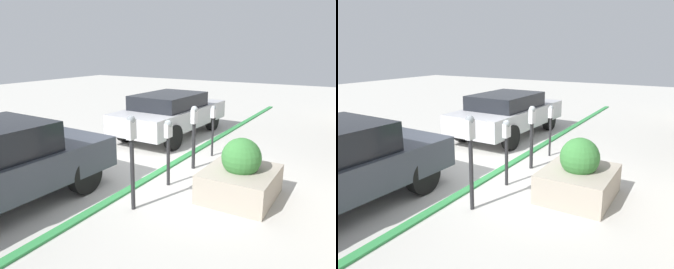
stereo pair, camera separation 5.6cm
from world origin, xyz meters
TOP-DOWN VIEW (x-y plane):
  - ground_plane at (0.00, 0.00)m, footprint 40.00×40.00m
  - curb_strip at (0.00, 0.08)m, footprint 19.00×0.16m
  - parking_meter_nearest at (-1.63, -0.44)m, footprint 0.16×0.13m
  - parking_meter_second at (-0.48, -0.42)m, footprint 0.18×0.15m
  - parking_meter_middle at (0.59, -0.43)m, footprint 0.17×0.15m
  - parking_meter_fourth at (1.62, -0.43)m, footprint 0.14×0.12m
  - planter_box at (-0.29, -1.79)m, footprint 1.38×1.19m
  - parked_car_middle at (2.81, 1.45)m, footprint 4.14×1.84m

SIDE VIEW (x-z plane):
  - ground_plane at x=0.00m, z-range 0.00..0.00m
  - curb_strip at x=0.00m, z-range 0.00..0.04m
  - planter_box at x=-0.29m, z-range -0.15..0.94m
  - parked_car_middle at x=2.81m, z-range 0.06..1.36m
  - parking_meter_fourth at x=1.62m, z-range 0.28..1.54m
  - parking_meter_second at x=-0.48m, z-range 0.26..1.56m
  - parking_meter_middle at x=0.59m, z-range 0.22..1.63m
  - parking_meter_nearest at x=-1.63m, z-range 0.26..1.84m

